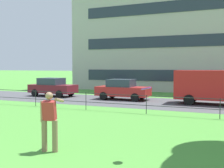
% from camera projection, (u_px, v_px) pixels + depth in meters
% --- Properties ---
extents(street_strip, '(80.00, 6.13, 0.01)m').
position_uv_depth(street_strip, '(166.00, 103.00, 18.91)').
color(street_strip, '#4C4C51').
rests_on(street_strip, ground).
extents(park_fence, '(28.99, 0.04, 1.00)m').
position_uv_depth(park_fence, '(146.00, 101.00, 14.69)').
color(park_fence, '#232328').
rests_on(park_fence, ground).
extents(person_thrower, '(0.50, 0.86, 1.75)m').
position_uv_depth(person_thrower, '(50.00, 119.00, 8.13)').
color(person_thrower, '#846B4C').
rests_on(person_thrower, ground).
extents(frisbee, '(0.35, 0.35, 0.09)m').
position_uv_depth(frisbee, '(146.00, 89.00, 7.41)').
color(frisbee, purple).
extents(car_maroon_left, '(4.04, 1.88, 1.54)m').
position_uv_depth(car_maroon_left, '(53.00, 87.00, 23.61)').
color(car_maroon_left, maroon).
rests_on(car_maroon_left, ground).
extents(car_red_center, '(4.01, 1.83, 1.54)m').
position_uv_depth(car_red_center, '(123.00, 89.00, 21.13)').
color(car_red_center, red).
rests_on(car_red_center, ground).
extents(panel_van_right, '(5.00, 2.10, 2.24)m').
position_uv_depth(panel_van_right, '(215.00, 85.00, 18.29)').
color(panel_van_right, red).
rests_on(panel_van_right, ground).
extents(apartment_building_background, '(26.31, 16.06, 13.45)m').
position_uv_depth(apartment_building_background, '(203.00, 31.00, 32.96)').
color(apartment_building_background, '#B7B2AD').
rests_on(apartment_building_background, ground).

